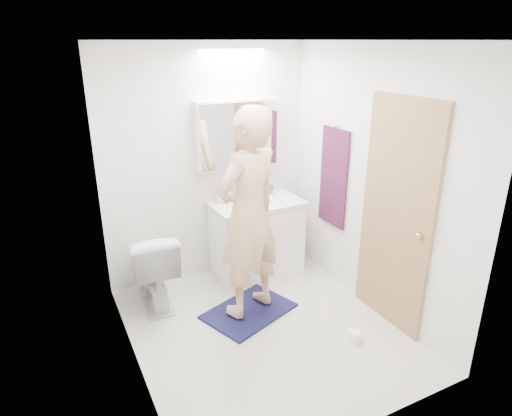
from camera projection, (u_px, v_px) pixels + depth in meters
floor at (264, 328)px, 3.95m from camera, size 2.50×2.50×0.00m
ceiling at (266, 40)px, 3.10m from camera, size 2.50×2.50×0.00m
wall_back at (208, 164)px, 4.57m from camera, size 2.50×0.00×2.50m
wall_front at (369, 269)px, 2.48m from camera, size 2.50×0.00×2.50m
wall_left at (124, 226)px, 3.06m from camera, size 0.00×2.50×2.50m
wall_right at (373, 183)px, 3.99m from camera, size 0.00×2.50×2.50m
vanity_cabinet at (256, 239)px, 4.79m from camera, size 0.90×0.55×0.78m
countertop at (256, 203)px, 4.65m from camera, size 0.95×0.58×0.04m
sink_basin at (255, 199)px, 4.66m from camera, size 0.36×0.36×0.03m
faucet at (247, 188)px, 4.80m from camera, size 0.02×0.02×0.16m
medicine_cabinet at (237, 134)px, 4.53m from camera, size 0.88×0.14×0.70m
mirror_panel at (240, 136)px, 4.46m from camera, size 0.84×0.01×0.66m
toilet at (152, 267)px, 4.21m from camera, size 0.48×0.78×0.77m
bath_rug at (249, 311)px, 4.18m from camera, size 0.94×0.79×0.02m
person at (248, 215)px, 3.83m from camera, size 0.80×0.66×1.88m
door at (396, 216)px, 3.76m from camera, size 0.04×0.80×2.00m
door_knob at (419, 236)px, 3.51m from camera, size 0.06×0.06×0.06m
towel at (333, 178)px, 4.48m from camera, size 0.02×0.42×1.00m
towel_hook at (336, 126)px, 4.29m from camera, size 0.07×0.02×0.02m
soap_bottle_a at (220, 191)px, 4.58m from camera, size 0.13×0.13×0.25m
soap_bottle_b at (235, 191)px, 4.70m from camera, size 0.10×0.10×0.16m
toothbrush_cup at (270, 190)px, 4.87m from camera, size 0.10×0.10×0.08m
toilet_paper_roll at (354, 336)px, 3.76m from camera, size 0.11×0.11×0.10m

